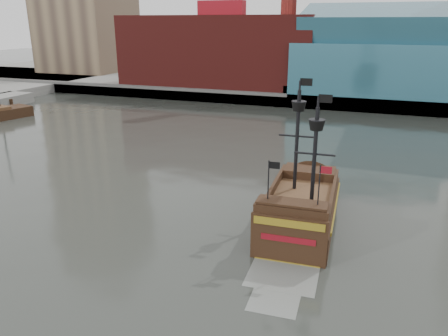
% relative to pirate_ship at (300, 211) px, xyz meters
% --- Properties ---
extents(ground, '(400.00, 400.00, 0.00)m').
position_rel_pirate_ship_xyz_m(ground, '(-7.08, -12.10, -1.13)').
color(ground, '#2A2D28').
rests_on(ground, ground).
extents(promenade_far, '(220.00, 60.00, 2.00)m').
position_rel_pirate_ship_xyz_m(promenade_far, '(-7.08, 79.90, -0.13)').
color(promenade_far, slate).
rests_on(promenade_far, ground).
extents(seawall, '(220.00, 1.00, 2.60)m').
position_rel_pirate_ship_xyz_m(seawall, '(-7.08, 50.40, 0.17)').
color(seawall, '#4C4C49').
rests_on(seawall, ground).
extents(pirate_ship, '(5.96, 16.84, 12.44)m').
position_rel_pirate_ship_xyz_m(pirate_ship, '(0.00, 0.00, 0.00)').
color(pirate_ship, black).
rests_on(pirate_ship, ground).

